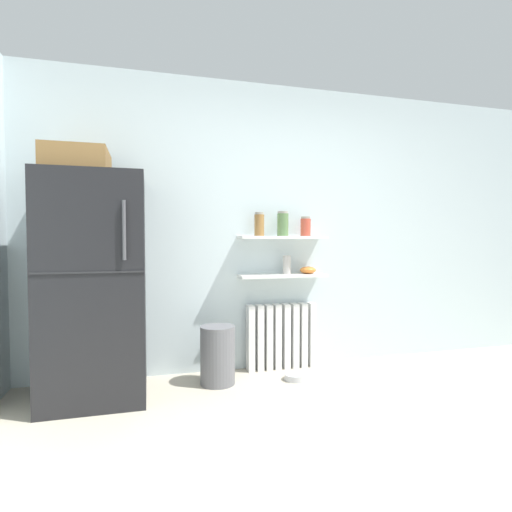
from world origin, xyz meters
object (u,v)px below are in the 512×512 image
Objects in this scene: refrigerator at (95,282)px; storage_jar_0 at (259,224)px; vase at (287,265)px; storage_jar_1 at (283,224)px; trash_bin at (218,355)px; storage_jar_2 at (306,227)px; shelf_bowl at (308,270)px; radiator at (281,336)px; pet_food_bowl at (295,377)px.

storage_jar_0 is at bearing 10.31° from refrigerator.
storage_jar_1 is at bearing 180.00° from vase.
storage_jar_1 is 0.47× the size of trash_bin.
storage_jar_0 reaches higher than storage_jar_2.
shelf_bowl is at bearing 0.00° from storage_jar_1.
refrigerator is 1.69m from radiator.
pet_food_bowl is at bearing -95.74° from vase.
radiator is at bearing 142.27° from vase.
storage_jar_1 is 1.33m from pet_food_bowl.
radiator is 1.03m from storage_jar_1.
shelf_bowl is at bearing 51.40° from pet_food_bowl.
refrigerator reaches higher than storage_jar_0.
refrigerator is at bearing 178.07° from pet_food_bowl.
storage_jar_0 is 1.19× the size of pet_food_bowl.
storage_jar_1 is 1.28m from trash_bin.
refrigerator reaches higher than storage_jar_2.
trash_bin is (-0.64, -0.25, -0.06)m from radiator.
pet_food_bowl is (-0.03, -0.30, -0.93)m from vase.
storage_jar_1 is (1.56, 0.24, 0.46)m from refrigerator.
trash_bin reaches higher than pet_food_bowl.
radiator is at bearing 91.55° from pet_food_bowl.
storage_jar_1 is at bearing 8.88° from refrigerator.
storage_jar_0 is at bearing 180.00° from vase.
radiator is 0.66m from vase.
pet_food_bowl is (0.01, -0.33, -0.27)m from radiator.
radiator is 4.37× the size of shelf_bowl.
storage_jar_2 is at bearing 180.00° from shelf_bowl.
storage_jar_2 reaches higher than shelf_bowl.
trash_bin is (-0.67, -0.22, -0.72)m from vase.
radiator is 0.42m from pet_food_bowl.
vase is at bearing 180.00° from shelf_bowl.
vase reaches higher than shelf_bowl.
vase is 0.97× the size of pet_food_bowl.
storage_jar_0 reaches higher than radiator.
radiator is 2.91× the size of storage_jar_1.
storage_jar_0 is at bearing 180.00° from storage_jar_2.
shelf_bowl is (0.25, 0.00, -0.42)m from storage_jar_1.
radiator reaches higher than trash_bin.
radiator is at bearing 173.05° from shelf_bowl.
shelf_bowl is 0.31× the size of trash_bin.
storage_jar_2 is at bearing 0.00° from storage_jar_1.
shelf_bowl is at bearing 0.00° from storage_jar_2.
pet_food_bowl is at bearing -128.60° from shelf_bowl.
storage_jar_1 reaches higher than shelf_bowl.
refrigerator reaches higher than radiator.
refrigerator is at bearing -178.33° from trash_bin.
refrigerator reaches higher than storage_jar_1.
trash_bin is at bearing -166.15° from shelf_bowl.
refrigerator is 1.62m from vase.
refrigerator is 1.79m from pet_food_bowl.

